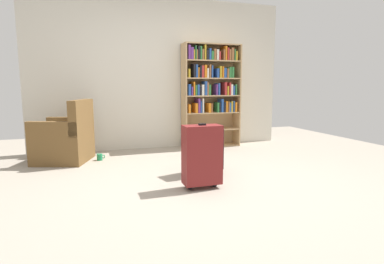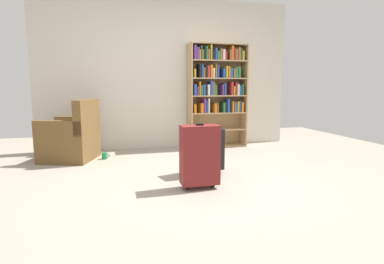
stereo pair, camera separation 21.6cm
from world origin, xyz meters
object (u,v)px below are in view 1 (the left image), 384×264
object	(u,v)px
bookshelf	(210,88)
suitcase_dark_red	(202,155)
armchair	(66,140)
mug	(100,157)
suitcase_black	(205,150)

from	to	relation	value
bookshelf	suitcase_dark_red	size ratio (longest dim) A/B	2.58
armchair	mug	bearing A→B (deg)	-10.51
mug	suitcase_dark_red	world-z (taller)	suitcase_dark_red
armchair	mug	size ratio (longest dim) A/B	7.50
bookshelf	mug	xyz separation A→B (m)	(-1.96, -0.52, -1.02)
bookshelf	armchair	world-z (taller)	bookshelf
suitcase_dark_red	suitcase_black	distance (m)	0.58
mug	suitcase_dark_red	bearing A→B (deg)	-58.71
bookshelf	armchair	size ratio (longest dim) A/B	2.02
mug	armchair	bearing A→B (deg)	169.49
mug	suitcase_black	distance (m)	1.71
armchair	suitcase_dark_red	world-z (taller)	armchair
mug	suitcase_dark_red	size ratio (longest dim) A/B	0.17
suitcase_dark_red	armchair	bearing A→B (deg)	130.11
mug	suitcase_black	size ratio (longest dim) A/B	0.21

